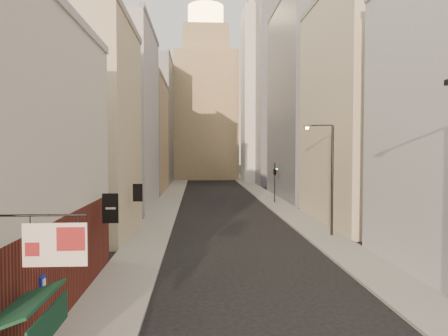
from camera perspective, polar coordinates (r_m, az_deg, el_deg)
sidewalk_left at (r=63.55m, az=-6.69°, el=-3.46°), size 3.00×140.00×0.15m
sidewalk_right at (r=64.14m, az=5.00°, el=-3.39°), size 3.00×140.00×0.15m
left_bldg_beige at (r=35.34m, az=-18.43°, el=4.64°), size 8.00×12.00×16.00m
left_bldg_grey at (r=51.05m, az=-13.79°, el=6.22°), size 8.00×16.00×20.00m
left_bldg_tan at (r=68.75m, az=-11.09°, el=3.99°), size 8.00×18.00×17.00m
left_bldg_wingrid at (r=88.75m, az=-9.38°, el=5.90°), size 8.00×20.00×24.00m
right_bldg_beige at (r=41.08m, az=17.98°, el=7.11°), size 8.00×16.00×20.00m
right_bldg_wingrid at (r=60.35m, az=10.99°, el=8.50°), size 8.00×20.00×26.00m
highrise at (r=90.66m, az=10.29°, el=14.54°), size 21.00×23.00×51.20m
clock_tower at (r=100.75m, az=-2.38°, el=8.72°), size 14.00×14.00×44.90m
white_tower at (r=87.91m, az=5.10°, el=10.28°), size 8.00×8.00×41.50m
streetlamp_mid at (r=33.40m, az=13.59°, el=-0.65°), size 2.17×0.67×8.41m
traffic_light_right at (r=53.24m, az=6.65°, el=-0.46°), size 0.77×0.77×5.00m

